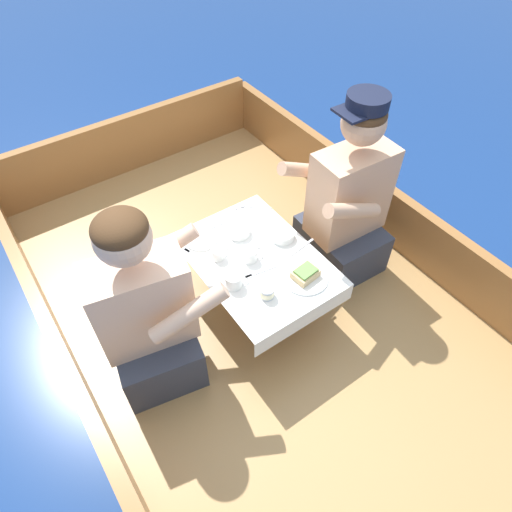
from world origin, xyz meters
The scene contains 23 objects.
ground_plane centered at (0.00, 0.00, 0.00)m, with size 60.00×60.00×0.00m, color navy.
boat_deck centered at (0.00, 0.00, 0.15)m, with size 1.96×3.06×0.30m, color #A87F4C.
gunwale_port centered at (-0.95, 0.00, 0.48)m, with size 0.06×3.06×0.35m, color #936033.
gunwale_starboard centered at (0.95, 0.00, 0.48)m, with size 0.06×3.06×0.35m, color #936033.
bow_coaming centered at (0.00, 1.50, 0.50)m, with size 1.84×0.06×0.40m, color #936033.
cockpit_table centered at (0.00, -0.01, 0.63)m, with size 0.56×0.78×0.37m.
person_port centered at (-0.58, -0.03, 0.70)m, with size 0.58×0.53×0.97m.
person_starboard centered at (0.58, -0.02, 0.73)m, with size 0.54×0.46×1.04m.
plate_sandwich centered at (0.12, -0.24, 0.68)m, with size 0.22×0.22×0.01m.
plate_bread centered at (-0.15, 0.24, 0.68)m, with size 0.16×0.16×0.01m.
sandwich centered at (0.12, -0.24, 0.70)m, with size 0.12×0.10×0.05m.
bowl_port_near centered at (0.19, 0.03, 0.69)m, with size 0.12×0.12×0.04m.
bowl_starboard_near centered at (0.03, 0.18, 0.69)m, with size 0.12×0.12×0.04m.
coffee_cup_port centered at (-0.18, -0.09, 0.71)m, with size 0.11×0.08×0.07m.
coffee_cup_starboard centered at (-0.14, 0.10, 0.70)m, with size 0.09×0.06×0.06m.
coffee_cup_center centered at (-0.03, 0.00, 0.70)m, with size 0.10×0.07×0.06m.
tin_can centered at (-0.09, -0.23, 0.70)m, with size 0.07×0.07×0.05m.
utensil_spoon_center centered at (0.09, 0.31, 0.67)m, with size 0.09×0.16×0.01m.
utensil_fork_port centered at (-0.04, -0.09, 0.67)m, with size 0.17×0.04×0.00m.
utensil_knife_starboard centered at (0.22, -0.08, 0.67)m, with size 0.17×0.04×0.00m.
utensil_fork_starboard centered at (-0.23, 0.18, 0.67)m, with size 0.06×0.17×0.00m.
utensil_spoon_starboard centered at (0.19, 0.31, 0.67)m, with size 0.14×0.12×0.01m.
utensil_knife_port centered at (-0.03, 0.29, 0.67)m, with size 0.17×0.01×0.00m.
Camera 1 is at (-0.84, -1.22, 2.31)m, focal length 32.00 mm.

